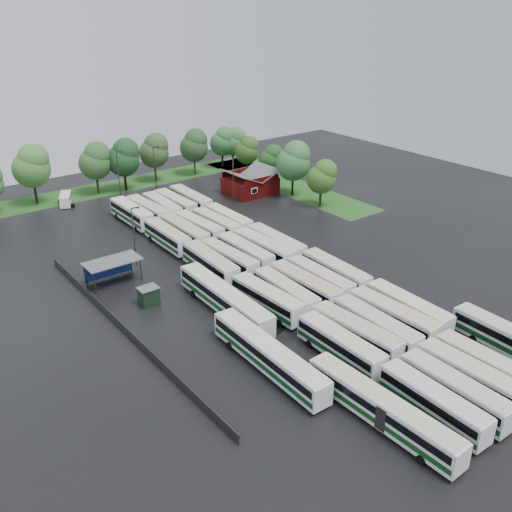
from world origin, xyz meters
TOP-DOWN VIEW (x-y plane):
  - ground at (0.00, 0.00)m, footprint 160.00×160.00m
  - brick_building at (24.00, 42.77)m, footprint 10.07×8.60m
  - wash_shed at (-17.20, 22.02)m, footprint 8.20×4.20m
  - utility_hut at (-16.20, 12.60)m, footprint 2.70×2.20m
  - grass_strip_north at (2.00, 64.80)m, footprint 80.00×10.00m
  - grass_strip_east at (34.00, 42.80)m, footprint 10.00×50.00m
  - west_fence at (-22.20, 8.00)m, footprint 0.10×50.00m
  - bus_r0c0 at (-4.37, -25.67)m, footprint 2.97×12.36m
  - bus_r0c1 at (-1.11, -25.87)m, footprint 2.91×12.55m
  - bus_r0c2 at (2.19, -25.73)m, footprint 2.88×12.71m
  - bus_r0c3 at (5.30, -25.66)m, footprint 2.68×12.36m
  - bus_r1c0 at (-4.47, -12.69)m, footprint 2.78×12.39m
  - bus_r1c1 at (-1.22, -12.06)m, footprint 3.29×12.73m
  - bus_r1c2 at (1.81, -12.54)m, footprint 3.07×12.78m
  - bus_r1c3 at (5.28, -12.27)m, footprint 3.03×12.90m
  - bus_r1c4 at (8.45, -12.08)m, footprint 3.20×12.82m
  - bus_r2c0 at (-4.38, 1.18)m, footprint 3.16×12.45m
  - bus_r2c1 at (-1.21, 1.10)m, footprint 3.18×12.25m
  - bus_r2c2 at (2.05, 0.91)m, footprint 2.87×12.71m
  - bus_r2c3 at (5.20, 1.12)m, footprint 2.84×12.24m
  - bus_r2c4 at (8.54, 1.32)m, footprint 3.20×12.72m
  - bus_r3c0 at (-4.47, 15.01)m, footprint 3.28×12.88m
  - bus_r3c1 at (-1.14, 14.81)m, footprint 3.01×12.23m
  - bus_r3c2 at (2.19, 15.13)m, footprint 2.66×12.25m
  - bus_r3c3 at (5.40, 14.47)m, footprint 3.15×12.93m
  - bus_r3c4 at (8.20, 14.85)m, footprint 2.95×12.81m
  - bus_r4c0 at (-4.31, 28.48)m, footprint 2.82×12.30m
  - bus_r4c1 at (-1.06, 28.24)m, footprint 2.69×12.54m
  - bus_r4c2 at (2.08, 28.72)m, footprint 3.19×12.30m
  - bus_r4c3 at (5.38, 28.07)m, footprint 2.83×12.18m
  - bus_r4c4 at (8.32, 28.60)m, footprint 2.68×12.14m
  - bus_r5c0 at (-4.20, 42.07)m, footprint 2.74×12.82m
  - bus_r5c1 at (-1.05, 41.86)m, footprint 3.16×12.52m
  - bus_r5c2 at (2.12, 41.87)m, footprint 3.10×12.27m
  - bus_r5c3 at (5.15, 42.11)m, footprint 2.75×12.28m
  - bus_r5c4 at (8.58, 42.12)m, footprint 2.97×12.73m
  - artic_bus_west_a at (-9.23, -23.20)m, footprint 2.94×18.31m
  - artic_bus_west_b at (-9.03, 4.49)m, footprint 3.30×19.35m
  - artic_bus_west_c at (-12.46, -9.23)m, footprint 3.13×18.79m
  - minibus at (-10.36, 59.50)m, footprint 4.09×5.75m
  - tree_north_1 at (-14.60, 63.92)m, footprint 7.51×7.51m
  - tree_north_2 at (-1.91, 62.49)m, footprint 6.81×6.81m
  - tree_north_3 at (3.78, 60.77)m, footprint 6.97×6.97m
  - tree_north_4 at (12.31, 63.07)m, footprint 6.69×6.69m
  - tree_north_5 at (22.21, 62.07)m, footprint 6.60×6.60m
  - tree_north_6 at (31.22, 63.51)m, footprint 5.98×5.98m
  - tree_east_0 at (30.47, 27.46)m, footprint 5.88×5.86m
  - tree_east_1 at (30.42, 36.05)m, footprint 7.15×7.15m
  - tree_east_2 at (32.39, 45.93)m, footprint 5.32×5.32m
  - tree_east_3 at (31.97, 54.46)m, footprint 5.59×5.59m
  - tree_east_4 at (33.72, 62.49)m, footprint 5.88×5.88m
  - lamp_post_ne at (17.16, 39.21)m, footprint 1.48×0.29m
  - lamp_post_nw at (-11.72, 25.14)m, footprint 1.48×0.29m
  - lamp_post_back_w at (-0.84, 53.66)m, footprint 1.67×0.33m
  - lamp_post_back_e at (7.80, 54.63)m, footprint 1.59×0.31m
  - puddle_0 at (0.21, -20.91)m, footprint 5.08×5.08m
  - puddle_1 at (7.82, -23.59)m, footprint 4.05×4.05m
  - puddle_2 at (-7.53, -0.78)m, footprint 7.30×7.30m
  - puddle_3 at (2.69, -2.09)m, footprint 3.14×3.14m
  - puddle_4 at (12.72, -15.76)m, footprint 2.48×2.48m

SIDE VIEW (x-z plane):
  - ground at x=0.00m, z-range 0.00..0.00m
  - puddle_0 at x=0.21m, z-range 0.00..0.01m
  - puddle_1 at x=7.82m, z-range 0.00..0.01m
  - puddle_2 at x=-7.53m, z-range 0.00..0.01m
  - puddle_3 at x=2.69m, z-range 0.00..0.01m
  - puddle_4 at x=12.72m, z-range 0.00..0.01m
  - grass_strip_north at x=2.00m, z-range 0.00..0.01m
  - grass_strip_east at x=34.00m, z-range 0.00..0.01m
  - west_fence at x=-22.20m, z-range 0.00..1.20m
  - minibus at x=-10.36m, z-range 0.13..2.50m
  - utility_hut at x=-16.20m, z-range 0.01..2.63m
  - bus_r4c4 at x=8.32m, z-range 0.17..3.54m
  - bus_r4c3 at x=5.38m, z-range 0.17..3.54m
  - bus_r2c1 at x=-1.21m, z-range 0.17..3.55m
  - bus_r3c1 at x=-1.14m, z-range 0.17..3.55m
  - bus_r5c2 at x=2.12m, z-range 0.17..3.56m
  - bus_r4c2 at x=2.08m, z-range 0.17..3.56m
  - bus_r2c3 at x=5.20m, z-range 0.17..3.56m
  - brick_building at x=24.00m, z-range -0.83..4.56m
  - bus_r3c2 at x=2.19m, z-range 0.17..3.58m
  - bus_r5c3 at x=5.15m, z-range 0.17..3.58m
  - bus_r4c0 at x=-4.31m, z-range 0.17..3.58m
  - artic_bus_west_a at x=-9.23m, z-range 0.18..3.57m
  - bus_r0c0 at x=-4.37m, z-range 0.17..3.59m
  - bus_r2c0 at x=-4.38m, z-range 0.17..3.61m
  - bus_r0c3 at x=5.30m, z-range 0.17..3.61m
  - bus_r1c0 at x=-4.47m, z-range 0.17..3.61m
  - bus_r5c1 at x=-1.05m, z-range 0.17..3.63m
  - bus_r0c1 at x=-1.11m, z-range 0.17..3.65m
  - bus_r4c1 at x=-1.06m, z-range 0.17..3.66m
  - artic_bus_west_c at x=-12.46m, z-range 0.19..3.67m
  - bus_r1c1 at x=-1.22m, z-range 0.18..3.69m
  - bus_r2c4 at x=8.54m, z-range 0.18..3.69m
  - bus_r0c2 at x=2.19m, z-range 0.18..3.70m
  - bus_r2c2 at x=2.05m, z-range 0.18..3.70m
  - bus_r5c4 at x=8.58m, z-range 0.18..3.70m
  - bus_r1c2 at x=1.81m, z-range 0.18..3.71m
  - bus_r1c4 at x=8.45m, z-range 0.18..3.72m
  - bus_r3c4 at x=8.20m, z-range 0.18..3.73m
  - bus_r3c0 at x=-4.47m, z-range 0.18..3.73m
  - bus_r5c0 at x=-4.20m, z-range 0.18..3.75m
  - bus_r1c3 at x=5.28m, z-range 0.18..3.75m
  - bus_r3c3 at x=5.40m, z-range 0.18..3.75m
  - artic_bus_west_b at x=-9.03m, z-range 0.20..3.77m
  - wash_shed at x=-17.20m, z-range 1.20..4.78m
  - lamp_post_nw at x=-11.72m, z-range 0.77..10.38m
  - lamp_post_ne at x=17.16m, z-range 0.78..10.40m
  - tree_east_2 at x=32.39m, z-range 1.26..10.07m
  - tree_east_3 at x=31.97m, z-range 1.33..10.58m
  - lamp_post_back_e at x=7.80m, z-range 0.83..11.15m
  - tree_east_0 at x=30.47m, z-range 1.39..11.10m
  - tree_east_4 at x=33.72m, z-range 1.39..11.13m
  - lamp_post_back_w at x=-0.84m, z-range 0.87..11.71m
  - tree_north_6 at x=31.22m, z-range 1.42..11.33m
  - tree_north_5 at x=22.21m, z-range 1.57..12.49m
  - tree_north_4 at x=12.31m, z-range 1.59..12.67m
  - tree_north_2 at x=-1.91m, z-range 1.62..12.89m
  - tree_north_3 at x=3.78m, z-range 1.65..13.21m
  - tree_east_1 at x=30.42m, z-range 1.70..13.54m
  - tree_north_1 at x=-14.60m, z-range 1.78..14.23m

